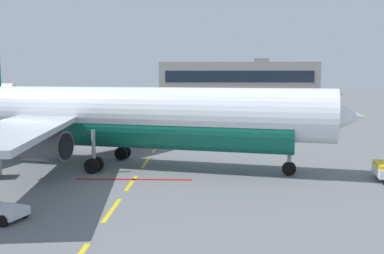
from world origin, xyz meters
The scene contains 5 objects.
ground centered at (40.00, 40.00, 0.00)m, with size 400.00×400.00×0.00m, color slate.
apron_paint_markings centered at (18.00, 37.45, 0.00)m, with size 8.00×96.24×0.01m.
airliner_foreground centered at (16.67, 26.28, 3.95)m, with size 34.59×33.82×12.20m.
fuel_service_truck centered at (35.59, 47.81, 1.65)m, with size 2.87×7.08×3.14m.
terminal_satellite centered at (35.02, 167.22, 6.18)m, with size 61.01×21.73×13.91m.
Camera 1 is at (23.03, -6.52, 7.06)m, focal length 40.06 mm.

